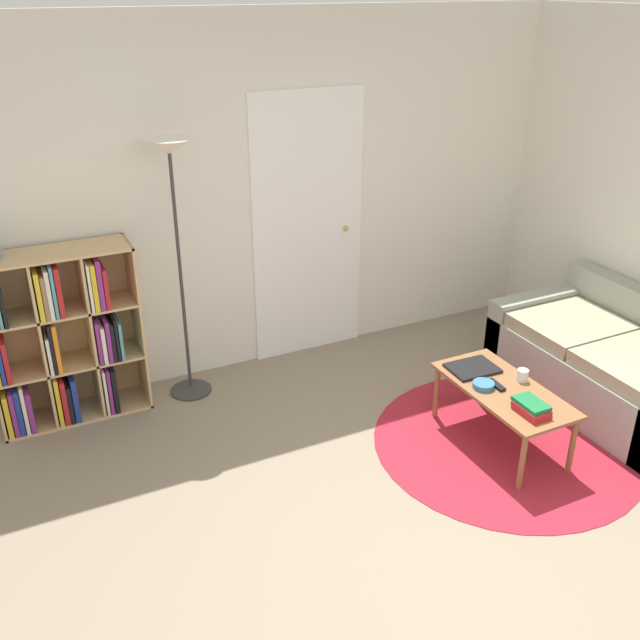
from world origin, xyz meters
name	(u,v)px	position (x,y,z in m)	size (l,w,h in m)	color
ground_plane	(469,570)	(0.00, 0.00, 0.00)	(14.00, 14.00, 0.00)	gray
wall_back	(270,199)	(0.01, 2.62, 1.29)	(7.72, 0.11, 2.60)	silver
rug	(506,443)	(0.89, 0.80, 0.00)	(1.73, 1.73, 0.01)	maroon
bookshelf	(59,340)	(-1.61, 2.41, 0.59)	(0.98, 0.34, 1.20)	tan
floor_lamp	(173,190)	(-0.77, 2.35, 1.52)	(0.30, 0.30, 1.85)	#333333
couch	(615,365)	(1.94, 0.93, 0.27)	(0.92, 1.61, 0.73)	gray
coffee_table	(503,394)	(0.85, 0.84, 0.37)	(0.47, 0.96, 0.41)	brown
laptop	(472,368)	(0.82, 1.12, 0.42)	(0.32, 0.26, 0.02)	black
bowl	(483,385)	(0.74, 0.90, 0.43)	(0.14, 0.14, 0.04)	teal
book_stack_on_table	(531,408)	(0.81, 0.54, 0.45)	(0.14, 0.23, 0.08)	#B21E23
cup	(523,375)	(1.01, 0.86, 0.45)	(0.07, 0.07, 0.08)	white
remote	(496,385)	(0.82, 0.88, 0.42)	(0.05, 0.15, 0.02)	black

